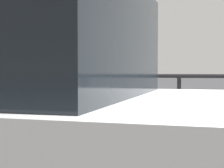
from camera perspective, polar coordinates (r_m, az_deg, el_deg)
The scene contains 3 objects.
parking_meter at distance 3.27m, azimuth 4.19°, elevation 1.90°, with size 0.18×0.19×1.50m.
pedestrian_at_meter at distance 3.52m, azimuth -6.67°, elevation -1.03°, with size 0.62×0.45×1.62m.
background_railing at distance 5.37m, azimuth 11.01°, elevation -1.72°, with size 24.06×0.06×1.07m.
Camera 1 is at (0.56, -2.84, 1.25)m, focal length 55.36 mm.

